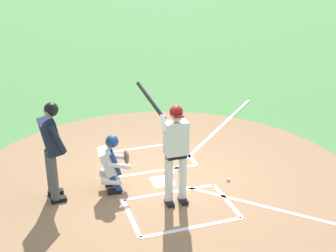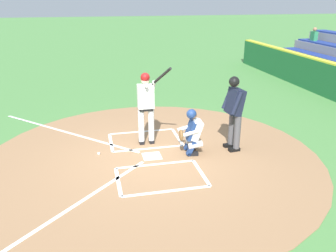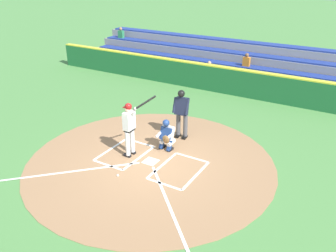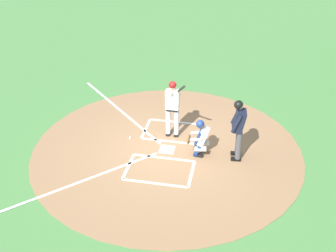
{
  "view_description": "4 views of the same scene",
  "coord_description": "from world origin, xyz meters",
  "px_view_note": "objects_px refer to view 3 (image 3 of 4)",
  "views": [
    {
      "loc": [
        7.58,
        -2.37,
        4.41
      ],
      "look_at": [
        0.1,
        0.08,
        1.22
      ],
      "focal_mm": 48.98,
      "sensor_mm": 36.0,
      "label": 1
    },
    {
      "loc": [
        -7.49,
        1.3,
        3.64
      ],
      "look_at": [
        -0.17,
        -0.36,
        0.82
      ],
      "focal_mm": 37.3,
      "sensor_mm": 36.0,
      "label": 2
    },
    {
      "loc": [
        -5.6,
        8.33,
        5.91
      ],
      "look_at": [
        -0.36,
        -0.5,
        1.17
      ],
      "focal_mm": 38.09,
      "sensor_mm": 36.0,
      "label": 3
    },
    {
      "loc": [
        -10.62,
        -2.14,
        7.32
      ],
      "look_at": [
        -0.52,
        -0.14,
        1.15
      ],
      "focal_mm": 46.77,
      "sensor_mm": 36.0,
      "label": 4
    }
  ],
  "objects_px": {
    "batter": "(130,126)",
    "baseball": "(118,175)",
    "plate_umpire": "(182,111)",
    "catcher": "(167,134)"
  },
  "relations": [
    {
      "from": "baseball",
      "to": "batter",
      "type": "bearing_deg",
      "value": -71.69
    },
    {
      "from": "batter",
      "to": "baseball",
      "type": "bearing_deg",
      "value": 108.31
    },
    {
      "from": "batter",
      "to": "plate_umpire",
      "type": "height_order",
      "value": "batter"
    },
    {
      "from": "batter",
      "to": "baseball",
      "type": "xyz_separation_m",
      "value": [
        -0.42,
        1.26,
        -1.06
      ]
    },
    {
      "from": "plate_umpire",
      "to": "baseball",
      "type": "bearing_deg",
      "value": 83.17
    },
    {
      "from": "catcher",
      "to": "baseball",
      "type": "height_order",
      "value": "catcher"
    },
    {
      "from": "batter",
      "to": "baseball",
      "type": "relative_size",
      "value": 28.76
    },
    {
      "from": "batter",
      "to": "catcher",
      "type": "bearing_deg",
      "value": -130.42
    },
    {
      "from": "batter",
      "to": "plate_umpire",
      "type": "xyz_separation_m",
      "value": [
        -0.81,
        -2.02,
        -0.02
      ]
    },
    {
      "from": "batter",
      "to": "baseball",
      "type": "distance_m",
      "value": 1.7
    }
  ]
}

